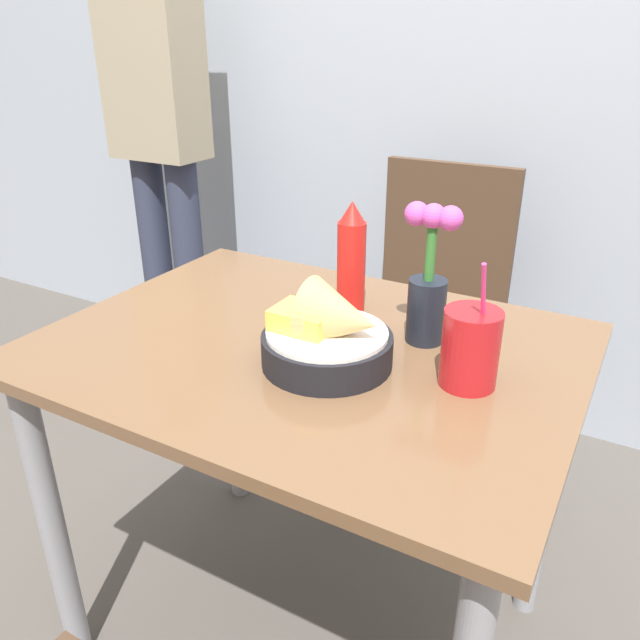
% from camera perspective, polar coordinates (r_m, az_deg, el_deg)
% --- Properties ---
extents(ground_plane, '(12.00, 12.00, 0.00)m').
position_cam_1_polar(ground_plane, '(1.60, -0.88, -26.15)').
color(ground_plane, '#4C4742').
extents(wall_window, '(7.00, 0.06, 2.60)m').
position_cam_1_polar(wall_window, '(2.07, 16.58, 25.39)').
color(wall_window, '#9EA8B7').
rests_on(wall_window, ground_plane).
extents(dining_table, '(0.95, 0.72, 0.73)m').
position_cam_1_polar(dining_table, '(1.19, -1.07, -7.34)').
color(dining_table, brown).
rests_on(dining_table, ground_plane).
extents(chair_far_window, '(0.40, 0.40, 0.91)m').
position_cam_1_polar(chair_far_window, '(1.90, 10.37, 2.62)').
color(chair_far_window, '#473323').
rests_on(chair_far_window, ground_plane).
extents(food_basket, '(0.22, 0.22, 0.15)m').
position_cam_1_polar(food_basket, '(1.03, 0.98, -1.47)').
color(food_basket, black).
rests_on(food_basket, dining_table).
extents(ketchup_bottle, '(0.06, 0.06, 0.22)m').
position_cam_1_polar(ketchup_bottle, '(1.23, 2.81, 5.60)').
color(ketchup_bottle, red).
rests_on(ketchup_bottle, dining_table).
extents(drink_cup, '(0.09, 0.09, 0.22)m').
position_cam_1_polar(drink_cup, '(1.00, 13.48, -2.83)').
color(drink_cup, red).
rests_on(drink_cup, dining_table).
extents(flower_vase, '(0.10, 0.07, 0.25)m').
position_cam_1_polar(flower_vase, '(1.11, 9.87, 3.32)').
color(flower_vase, black).
rests_on(flower_vase, dining_table).
extents(person_standing, '(0.32, 0.19, 1.75)m').
position_cam_1_polar(person_standing, '(2.29, -14.72, 18.38)').
color(person_standing, '#2D3347').
rests_on(person_standing, ground_plane).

